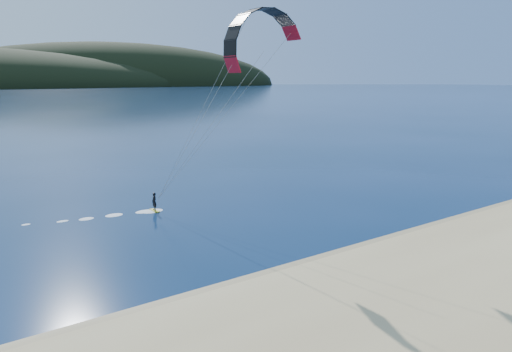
% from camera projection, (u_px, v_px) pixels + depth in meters
% --- Properties ---
extents(ground, '(1800.00, 1800.00, 0.00)m').
position_uv_depth(ground, '(307.00, 316.00, 23.44)').
color(ground, '#08203D').
rests_on(ground, ground).
extents(wet_sand, '(220.00, 2.50, 0.10)m').
position_uv_depth(wet_sand, '(255.00, 284.00, 27.03)').
color(wet_sand, '#998559').
rests_on(wet_sand, ground).
extents(kitesurfer_near, '(22.97, 8.06, 17.52)m').
position_uv_depth(kitesurfer_near, '(257.00, 58.00, 39.92)').
color(kitesurfer_near, gold).
rests_on(kitesurfer_near, ground).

